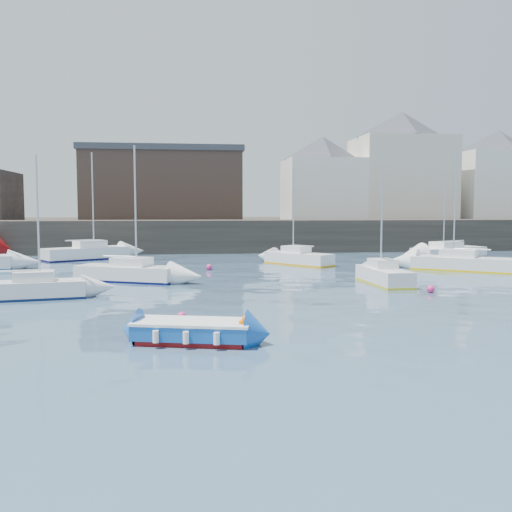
{
  "coord_description": "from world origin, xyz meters",
  "views": [
    {
      "loc": [
        -3.94,
        -18.74,
        4.09
      ],
      "look_at": [
        0.0,
        12.0,
        1.5
      ],
      "focal_mm": 40.0,
      "sensor_mm": 36.0,
      "label": 1
    }
  ],
  "objects": [
    {
      "name": "bldg_east_d",
      "position": [
        11.0,
        41.5,
        7.36
      ],
      "size": [
        11.14,
        11.14,
        8.95
      ],
      "color": "white",
      "rests_on": "land_strip"
    },
    {
      "name": "warehouse",
      "position": [
        -6.0,
        43.0,
        6.62
      ],
      "size": [
        16.4,
        10.4,
        7.6
      ],
      "color": "#3D2D26",
      "rests_on": "land_strip"
    },
    {
      "name": "bldg_east_a",
      "position": [
        20.0,
        42.0,
        8.81
      ],
      "size": [
        13.36,
        13.36,
        11.8
      ],
      "color": "beige",
      "rests_on": "land_strip"
    },
    {
      "name": "bldg_east_b",
      "position": [
        31.0,
        41.5,
        7.87
      ],
      "size": [
        11.88,
        11.88,
        9.95
      ],
      "color": "white",
      "rests_on": "land_strip"
    },
    {
      "name": "sailboat_d",
      "position": [
        14.36,
        16.62,
        0.5
      ],
      "size": [
        6.44,
        5.58,
        8.3
      ],
      "color": "white",
      "rests_on": "ground"
    },
    {
      "name": "sailboat_g",
      "position": [
        17.93,
        25.97,
        0.49
      ],
      "size": [
        7.17,
        4.72,
        8.68
      ],
      "color": "white",
      "rests_on": "ground"
    },
    {
      "name": "blue_dinghy",
      "position": [
        -3.67,
        -1.53,
        0.38
      ],
      "size": [
        3.87,
        2.41,
        0.68
      ],
      "color": "maroon",
      "rests_on": "ground"
    },
    {
      "name": "sailboat_c",
      "position": [
        6.83,
        10.79,
        0.49
      ],
      "size": [
        1.74,
        4.91,
        6.39
      ],
      "color": "white",
      "rests_on": "ground"
    },
    {
      "name": "sailboat_f",
      "position": [
        4.39,
        21.89,
        0.49
      ],
      "size": [
        4.69,
        5.29,
        7.0
      ],
      "color": "white",
      "rests_on": "ground"
    },
    {
      "name": "land_strip",
      "position": [
        0.0,
        53.0,
        1.4
      ],
      "size": [
        90.0,
        32.0,
        2.8
      ],
      "primitive_type": "cube",
      "color": "#28231E",
      "rests_on": "ground"
    },
    {
      "name": "buoy_far",
      "position": [
        -2.24,
        19.09,
        0.0
      ],
      "size": [
        0.41,
        0.41,
        0.41
      ],
      "primitive_type": "sphere",
      "color": "#D72773",
      "rests_on": "ground"
    },
    {
      "name": "buoy_near",
      "position": [
        -4.02,
        2.0,
        0.0
      ],
      "size": [
        0.35,
        0.35,
        0.35
      ],
      "primitive_type": "sphere",
      "color": "#D72773",
      "rests_on": "ground"
    },
    {
      "name": "water",
      "position": [
        0.0,
        0.0,
        0.0
      ],
      "size": [
        220.0,
        220.0,
        0.0
      ],
      "primitive_type": "plane",
      "color": "#2D4760",
      "rests_on": "ground"
    },
    {
      "name": "sailboat_b",
      "position": [
        -7.05,
        13.75,
        0.49
      ],
      "size": [
        6.12,
        4.15,
        7.55
      ],
      "color": "white",
      "rests_on": "ground"
    },
    {
      "name": "quay_wall",
      "position": [
        0.0,
        35.0,
        1.5
      ],
      "size": [
        90.0,
        5.0,
        3.0
      ],
      "primitive_type": "cube",
      "color": "#28231E",
      "rests_on": "ground"
    },
    {
      "name": "buoy_mid",
      "position": [
        8.0,
        7.45,
        0.0
      ],
      "size": [
        0.39,
        0.39,
        0.39
      ],
      "primitive_type": "sphere",
      "color": "#D72773",
      "rests_on": "ground"
    },
    {
      "name": "sailboat_h",
      "position": [
        -11.63,
        28.13,
        0.56
      ],
      "size": [
        6.76,
        5.35,
        8.56
      ],
      "color": "white",
      "rests_on": "ground"
    },
    {
      "name": "sailboat_a",
      "position": [
        -10.89,
        7.93,
        0.46
      ],
      "size": [
        5.19,
        2.42,
        6.49
      ],
      "color": "white",
      "rests_on": "ground"
    }
  ]
}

